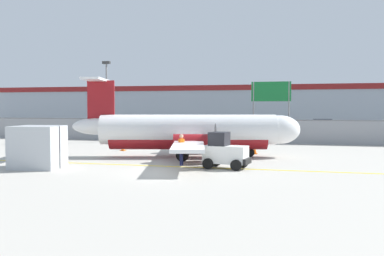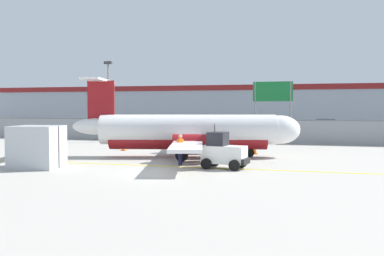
% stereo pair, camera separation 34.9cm
% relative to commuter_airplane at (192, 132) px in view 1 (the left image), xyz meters
% --- Properties ---
extents(ground_plane, '(140.00, 140.00, 0.01)m').
position_rel_commuter_airplane_xyz_m(ground_plane, '(0.67, -4.44, -1.60)').
color(ground_plane, '#ADA89E').
extents(perimeter_fence, '(98.00, 0.10, 2.10)m').
position_rel_commuter_airplane_xyz_m(perimeter_fence, '(0.67, 11.56, -0.49)').
color(perimeter_fence, gray).
rests_on(perimeter_fence, ground).
extents(parking_lot_strip, '(98.00, 17.00, 0.12)m').
position_rel_commuter_airplane_xyz_m(parking_lot_strip, '(0.67, 23.06, -1.54)').
color(parking_lot_strip, '#38383A').
rests_on(parking_lot_strip, ground).
extents(background_building, '(91.00, 8.10, 6.50)m').
position_rel_commuter_airplane_xyz_m(background_building, '(0.67, 41.55, 1.66)').
color(background_building, '#A8B2BC').
rests_on(background_building, ground).
extents(commuter_airplane, '(14.36, 15.93, 4.92)m').
position_rel_commuter_airplane_xyz_m(commuter_airplane, '(0.00, 0.00, 0.00)').
color(commuter_airplane, white).
rests_on(commuter_airplane, ground).
extents(baggage_tug, '(2.47, 1.69, 1.88)m').
position_rel_commuter_airplane_xyz_m(baggage_tug, '(2.84, -4.46, -0.75)').
color(baggage_tug, silver).
rests_on(baggage_tug, ground).
extents(ground_crew_worker, '(0.37, 0.55, 1.70)m').
position_rel_commuter_airplane_xyz_m(ground_crew_worker, '(0.38, -3.94, -0.65)').
color(ground_crew_worker, '#191E4C').
rests_on(ground_crew_worker, ground).
extents(cargo_container, '(2.58, 2.23, 2.20)m').
position_rel_commuter_airplane_xyz_m(cargo_container, '(-6.60, -6.70, -0.50)').
color(cargo_container, '#B7BCC1').
rests_on(cargo_container, ground).
extents(traffic_cone_near_left, '(0.36, 0.36, 0.64)m').
position_rel_commuter_airplane_xyz_m(traffic_cone_near_left, '(-6.51, -4.29, -1.29)').
color(traffic_cone_near_left, orange).
rests_on(traffic_cone_near_left, ground).
extents(traffic_cone_near_right, '(0.36, 0.36, 0.64)m').
position_rel_commuter_airplane_xyz_m(traffic_cone_near_right, '(3.67, 2.73, -1.29)').
color(traffic_cone_near_right, orange).
rests_on(traffic_cone_near_right, ground).
extents(traffic_cone_far_left, '(0.36, 0.36, 0.64)m').
position_rel_commuter_airplane_xyz_m(traffic_cone_far_left, '(-5.84, 2.59, -1.29)').
color(traffic_cone_far_left, orange).
rests_on(traffic_cone_far_left, ground).
extents(parked_car_0, '(4.20, 2.00, 1.58)m').
position_rel_commuter_airplane_xyz_m(parked_car_0, '(-12.62, 21.44, -0.71)').
color(parked_car_0, red).
rests_on(parked_car_0, parking_lot_strip).
extents(parked_car_1, '(4.26, 2.12, 1.58)m').
position_rel_commuter_airplane_xyz_m(parked_car_1, '(-7.72, 21.37, -0.71)').
color(parked_car_1, '#19662D').
rests_on(parked_car_1, parking_lot_strip).
extents(parked_car_2, '(4.26, 2.12, 1.58)m').
position_rel_commuter_airplane_xyz_m(parked_car_2, '(-2.25, 23.32, -0.71)').
color(parked_car_2, '#19662D').
rests_on(parked_car_2, parking_lot_strip).
extents(parked_car_3, '(4.26, 2.12, 1.58)m').
position_rel_commuter_airplane_xyz_m(parked_car_3, '(3.55, 17.75, -0.71)').
color(parked_car_3, silver).
rests_on(parked_car_3, parking_lot_strip).
extents(parked_car_4, '(4.25, 2.10, 1.58)m').
position_rel_commuter_airplane_xyz_m(parked_car_4, '(9.26, 28.91, -0.71)').
color(parked_car_4, gray).
rests_on(parked_car_4, parking_lot_strip).
extents(parked_car_5, '(4.31, 2.25, 1.58)m').
position_rel_commuter_airplane_xyz_m(parked_car_5, '(14.19, 19.87, -0.71)').
color(parked_car_5, black).
rests_on(parked_car_5, parking_lot_strip).
extents(apron_light_pole, '(0.70, 0.30, 7.27)m').
position_rel_commuter_airplane_xyz_m(apron_light_pole, '(-10.24, 9.26, 2.70)').
color(apron_light_pole, slate).
rests_on(apron_light_pole, ground).
extents(highway_sign, '(3.60, 0.14, 5.50)m').
position_rel_commuter_airplane_xyz_m(highway_sign, '(4.05, 13.67, 2.54)').
color(highway_sign, slate).
rests_on(highway_sign, ground).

